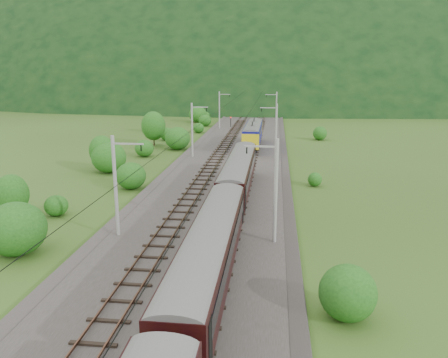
# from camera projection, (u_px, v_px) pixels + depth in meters

# --- Properties ---
(ground) EXTENTS (600.00, 600.00, 0.00)m
(ground) POSITION_uv_depth(u_px,v_px,m) (195.00, 242.00, 34.30)
(ground) COLOR #2E4716
(ground) RESTS_ON ground
(railbed) EXTENTS (14.00, 220.00, 0.30)m
(railbed) POSITION_uv_depth(u_px,v_px,m) (213.00, 202.00, 43.89)
(railbed) COLOR #38332D
(railbed) RESTS_ON ground
(track_left) EXTENTS (2.40, 220.00, 0.27)m
(track_left) POSITION_uv_depth(u_px,v_px,m) (189.00, 199.00, 44.10)
(track_left) COLOR #523223
(track_left) RESTS_ON railbed
(track_right) EXTENTS (2.40, 220.00, 0.27)m
(track_right) POSITION_uv_depth(u_px,v_px,m) (236.00, 201.00, 43.56)
(track_right) COLOR #523223
(track_right) RESTS_ON railbed
(catenary_left) EXTENTS (2.54, 192.28, 8.00)m
(catenary_left) POSITION_uv_depth(u_px,v_px,m) (193.00, 129.00, 64.67)
(catenary_left) COLOR gray
(catenary_left) RESTS_ON railbed
(catenary_right) EXTENTS (2.54, 192.28, 8.00)m
(catenary_right) POSITION_uv_depth(u_px,v_px,m) (276.00, 130.00, 63.30)
(catenary_right) COLOR gray
(catenary_right) RESTS_ON railbed
(overhead_wires) EXTENTS (4.83, 198.00, 0.03)m
(overhead_wires) POSITION_uv_depth(u_px,v_px,m) (212.00, 134.00, 42.17)
(overhead_wires) COLOR black
(overhead_wires) RESTS_ON ground
(mountain_main) EXTENTS (504.00, 360.00, 244.00)m
(mountain_main) POSITION_uv_depth(u_px,v_px,m) (267.00, 89.00, 284.52)
(mountain_main) COLOR black
(mountain_main) RESTS_ON ground
(mountain_ridge) EXTENTS (336.00, 280.00, 132.00)m
(mountain_ridge) POSITION_uv_depth(u_px,v_px,m) (112.00, 86.00, 336.52)
(mountain_ridge) COLOR black
(mountain_ridge) RESTS_ON ground
(train) EXTENTS (2.65, 107.31, 4.60)m
(train) POSITION_uv_depth(u_px,v_px,m) (211.00, 242.00, 25.94)
(train) COLOR black
(train) RESTS_ON ground
(hazard_post_near) EXTENTS (0.15, 0.15, 1.38)m
(hazard_post_near) POSITION_uv_depth(u_px,v_px,m) (247.00, 126.00, 94.43)
(hazard_post_near) COLOR red
(hazard_post_near) RESTS_ON railbed
(hazard_post_far) EXTENTS (0.16, 0.16, 1.49)m
(hazard_post_far) POSITION_uv_depth(u_px,v_px,m) (248.00, 128.00, 91.11)
(hazard_post_far) COLOR red
(hazard_post_far) RESTS_ON railbed
(signal) EXTENTS (0.25, 0.25, 2.24)m
(signal) POSITION_uv_depth(u_px,v_px,m) (231.00, 121.00, 98.53)
(signal) COLOR black
(signal) RESTS_ON railbed
(vegetation_left) EXTENTS (13.06, 143.85, 7.05)m
(vegetation_left) POSITION_uv_depth(u_px,v_px,m) (83.00, 172.00, 47.01)
(vegetation_left) COLOR #1C4D14
(vegetation_left) RESTS_ON ground
(vegetation_right) EXTENTS (7.19, 95.43, 2.79)m
(vegetation_right) POSITION_uv_depth(u_px,v_px,m) (350.00, 240.00, 31.37)
(vegetation_right) COLOR #1C4D14
(vegetation_right) RESTS_ON ground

